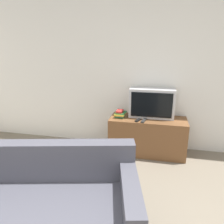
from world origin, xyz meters
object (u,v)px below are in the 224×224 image
(tv_stand, at_px, (147,136))
(television, at_px, (152,103))
(remote_secondary, at_px, (138,120))
(remote_on_stand, at_px, (144,120))
(couch, at_px, (15,217))
(book_stack, at_px, (120,114))

(tv_stand, bearing_deg, television, 69.14)
(remote_secondary, bearing_deg, tv_stand, 45.40)
(remote_on_stand, bearing_deg, couch, -116.30)
(tv_stand, relative_size, remote_on_stand, 6.21)
(television, xyz_separation_m, book_stack, (-0.50, -0.12, -0.18))
(remote_on_stand, height_order, remote_secondary, same)
(book_stack, xyz_separation_m, remote_on_stand, (0.40, -0.13, -0.04))
(couch, bearing_deg, television, 50.98)
(tv_stand, xyz_separation_m, remote_on_stand, (-0.06, -0.15, 0.31))
(couch, xyz_separation_m, book_stack, (0.54, 2.02, 0.35))
(tv_stand, bearing_deg, remote_secondary, -134.60)
(tv_stand, distance_m, remote_on_stand, 0.35)
(television, height_order, remote_secondary, television)
(television, xyz_separation_m, remote_on_stand, (-0.10, -0.25, -0.22))
(tv_stand, xyz_separation_m, couch, (-0.99, -2.04, 0.00))
(book_stack, relative_size, remote_on_stand, 1.13)
(book_stack, bearing_deg, remote_secondary, -23.54)
(book_stack, distance_m, remote_on_stand, 0.42)
(television, height_order, couch, television)
(tv_stand, xyz_separation_m, remote_secondary, (-0.15, -0.15, 0.31))
(tv_stand, bearing_deg, couch, -115.97)
(couch, bearing_deg, remote_on_stand, 50.41)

